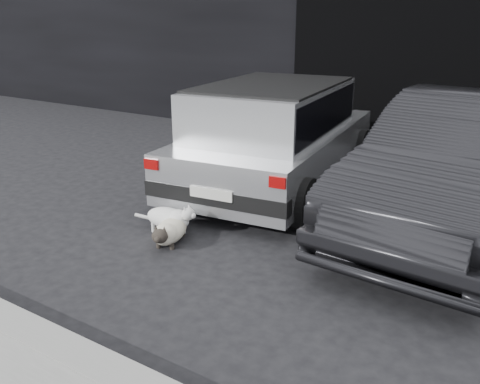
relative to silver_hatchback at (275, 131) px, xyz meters
The scene contains 7 objects.
ground 1.44m from the silver_hatchback, 95.25° to the right, with size 80.00×80.00×0.00m, color black.
garage_opening 2.95m from the silver_hatchback, 72.14° to the left, with size 4.00×0.10×2.60m, color black.
curb 4.00m from the silver_hatchback, 77.01° to the right, with size 18.00×0.25×0.12m, color gray.
silver_hatchback is the anchor object (origin of this frame).
second_car 2.24m from the silver_hatchback, ahead, with size 1.44×4.12×1.36m, color black.
cat_siamese 2.20m from the silver_hatchback, 89.73° to the right, with size 0.43×0.76×0.28m.
cat_white 2.00m from the silver_hatchback, 94.00° to the right, with size 0.74×0.27×0.34m.
Camera 1 is at (3.11, -4.29, 2.10)m, focal length 38.00 mm.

